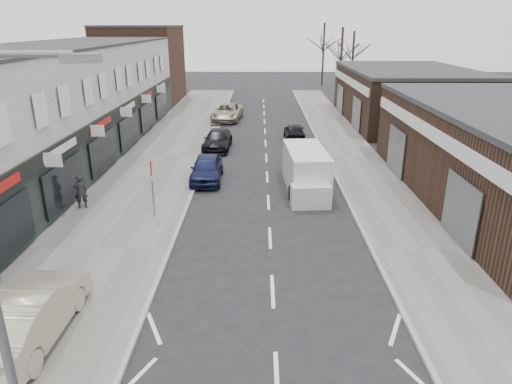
{
  "coord_description": "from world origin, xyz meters",
  "views": [
    {
      "loc": [
        -0.44,
        -7.02,
        8.29
      ],
      "look_at": [
        -0.57,
        8.41,
        2.6
      ],
      "focal_mm": 32.0,
      "sensor_mm": 36.0,
      "label": 1
    }
  ],
  "objects_px": {
    "parked_car_left_c": "(227,112)",
    "parked_car_right_a": "(303,158)",
    "parked_car_left_a": "(207,168)",
    "parked_car_right_b": "(294,132)",
    "white_van": "(306,171)",
    "sedan_on_pavement": "(30,314)",
    "warning_sign": "(152,172)",
    "parked_car_left_b": "(218,140)",
    "pedestrian": "(81,192)"
  },
  "relations": [
    {
      "from": "pedestrian",
      "to": "parked_car_left_c",
      "type": "relative_size",
      "value": 0.31
    },
    {
      "from": "pedestrian",
      "to": "white_van",
      "type": "bearing_deg",
      "value": 172.04
    },
    {
      "from": "sedan_on_pavement",
      "to": "parked_car_left_c",
      "type": "distance_m",
      "value": 31.32
    },
    {
      "from": "warning_sign",
      "to": "parked_car_right_b",
      "type": "height_order",
      "value": "warning_sign"
    },
    {
      "from": "warning_sign",
      "to": "parked_car_left_a",
      "type": "relative_size",
      "value": 0.65
    },
    {
      "from": "warning_sign",
      "to": "sedan_on_pavement",
      "type": "distance_m",
      "value": 8.85
    },
    {
      "from": "parked_car_right_a",
      "to": "warning_sign",
      "type": "bearing_deg",
      "value": 43.45
    },
    {
      "from": "parked_car_left_c",
      "to": "white_van",
      "type": "bearing_deg",
      "value": -68.49
    },
    {
      "from": "white_van",
      "to": "warning_sign",
      "type": "bearing_deg",
      "value": -155.1
    },
    {
      "from": "parked_car_left_a",
      "to": "parked_car_left_b",
      "type": "relative_size",
      "value": 0.93
    },
    {
      "from": "warning_sign",
      "to": "pedestrian",
      "type": "xyz_separation_m",
      "value": [
        -3.67,
        0.93,
        -1.27
      ]
    },
    {
      "from": "parked_car_left_a",
      "to": "parked_car_right_b",
      "type": "bearing_deg",
      "value": 59.02
    },
    {
      "from": "warning_sign",
      "to": "parked_car_left_a",
      "type": "bearing_deg",
      "value": 71.76
    },
    {
      "from": "parked_car_right_b",
      "to": "parked_car_right_a",
      "type": "bearing_deg",
      "value": 90.07
    },
    {
      "from": "white_van",
      "to": "parked_car_left_c",
      "type": "distance_m",
      "value": 19.4
    },
    {
      "from": "sedan_on_pavement",
      "to": "parked_car_left_a",
      "type": "relative_size",
      "value": 1.13
    },
    {
      "from": "sedan_on_pavement",
      "to": "parked_car_right_b",
      "type": "xyz_separation_m",
      "value": [
        8.88,
        23.63,
        -0.26
      ]
    },
    {
      "from": "parked_car_left_a",
      "to": "parked_car_left_c",
      "type": "relative_size",
      "value": 0.79
    },
    {
      "from": "parked_car_left_a",
      "to": "parked_car_right_b",
      "type": "distance_m",
      "value": 11.18
    },
    {
      "from": "pedestrian",
      "to": "parked_car_right_a",
      "type": "relative_size",
      "value": 0.36
    },
    {
      "from": "sedan_on_pavement",
      "to": "parked_car_left_c",
      "type": "bearing_deg",
      "value": -95.25
    },
    {
      "from": "pedestrian",
      "to": "parked_car_left_a",
      "type": "xyz_separation_m",
      "value": [
        5.43,
        4.41,
        -0.22
      ]
    },
    {
      "from": "white_van",
      "to": "parked_car_left_c",
      "type": "height_order",
      "value": "white_van"
    },
    {
      "from": "pedestrian",
      "to": "parked_car_left_a",
      "type": "relative_size",
      "value": 0.39
    },
    {
      "from": "pedestrian",
      "to": "parked_car_left_c",
      "type": "bearing_deg",
      "value": -127.39
    },
    {
      "from": "parked_car_left_b",
      "to": "parked_car_left_c",
      "type": "relative_size",
      "value": 0.85
    },
    {
      "from": "parked_car_left_a",
      "to": "parked_car_right_b",
      "type": "xyz_separation_m",
      "value": [
        5.6,
        9.67,
        -0.08
      ]
    },
    {
      "from": "parked_car_left_a",
      "to": "parked_car_left_b",
      "type": "distance_m",
      "value": 6.96
    },
    {
      "from": "sedan_on_pavement",
      "to": "parked_car_left_b",
      "type": "height_order",
      "value": "sedan_on_pavement"
    },
    {
      "from": "parked_car_right_a",
      "to": "parked_car_right_b",
      "type": "xyz_separation_m",
      "value": [
        0.0,
        7.61,
        -0.12
      ]
    },
    {
      "from": "sedan_on_pavement",
      "to": "parked_car_left_b",
      "type": "relative_size",
      "value": 1.05
    },
    {
      "from": "sedan_on_pavement",
      "to": "parked_car_left_c",
      "type": "xyz_separation_m",
      "value": [
        3.28,
        31.15,
        -0.17
      ]
    },
    {
      "from": "sedan_on_pavement",
      "to": "parked_car_right_a",
      "type": "relative_size",
      "value": 1.03
    },
    {
      "from": "sedan_on_pavement",
      "to": "parked_car_right_b",
      "type": "relative_size",
      "value": 1.27
    },
    {
      "from": "parked_car_left_b",
      "to": "parked_car_right_a",
      "type": "xyz_separation_m",
      "value": [
        5.6,
        -4.9,
        0.1
      ]
    },
    {
      "from": "parked_car_right_b",
      "to": "parked_car_left_c",
      "type": "bearing_deg",
      "value": -53.24
    },
    {
      "from": "sedan_on_pavement",
      "to": "parked_car_left_a",
      "type": "bearing_deg",
      "value": -102.46
    },
    {
      "from": "white_van",
      "to": "parked_car_right_a",
      "type": "distance_m",
      "value": 3.52
    },
    {
      "from": "parked_car_left_c",
      "to": "pedestrian",
      "type": "bearing_deg",
      "value": -98.8
    },
    {
      "from": "warning_sign",
      "to": "white_van",
      "type": "xyz_separation_m",
      "value": [
        7.17,
        3.9,
        -1.18
      ]
    },
    {
      "from": "warning_sign",
      "to": "white_van",
      "type": "height_order",
      "value": "warning_sign"
    },
    {
      "from": "parked_car_left_b",
      "to": "parked_car_left_c",
      "type": "distance_m",
      "value": 10.23
    },
    {
      "from": "parked_car_left_c",
      "to": "parked_car_left_a",
      "type": "bearing_deg",
      "value": -84.7
    },
    {
      "from": "parked_car_left_c",
      "to": "parked_car_right_a",
      "type": "height_order",
      "value": "parked_car_right_a"
    },
    {
      "from": "parked_car_left_c",
      "to": "parked_car_right_a",
      "type": "relative_size",
      "value": 1.15
    },
    {
      "from": "parked_car_right_a",
      "to": "parked_car_right_b",
      "type": "relative_size",
      "value": 1.23
    },
    {
      "from": "parked_car_left_b",
      "to": "parked_car_right_b",
      "type": "relative_size",
      "value": 1.21
    },
    {
      "from": "warning_sign",
      "to": "white_van",
      "type": "relative_size",
      "value": 0.48
    },
    {
      "from": "pedestrian",
      "to": "parked_car_right_a",
      "type": "xyz_separation_m",
      "value": [
        11.03,
        6.47,
        -0.18
      ]
    },
    {
      "from": "warning_sign",
      "to": "parked_car_right_b",
      "type": "bearing_deg",
      "value": 63.88
    }
  ]
}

